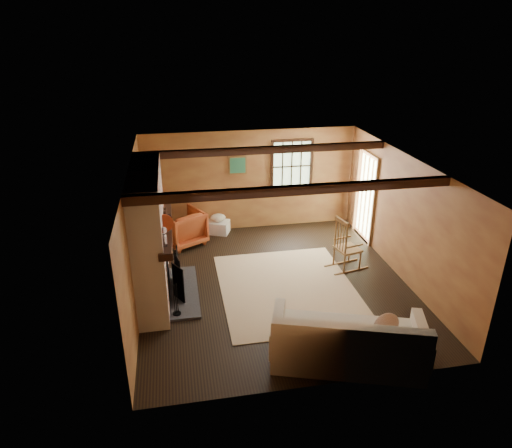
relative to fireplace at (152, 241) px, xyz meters
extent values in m
plane|color=black|center=(2.23, 0.00, -1.10)|extent=(5.50, 5.50, 0.00)
cube|color=#AA723C|center=(2.23, 2.75, 0.10)|extent=(5.00, 0.02, 2.40)
cube|color=#AA723C|center=(2.23, -2.75, 0.10)|extent=(5.00, 0.02, 2.40)
cube|color=#AA723C|center=(-0.27, 0.00, 0.10)|extent=(0.02, 5.50, 2.40)
cube|color=#AA723C|center=(4.73, 0.00, 0.10)|extent=(0.02, 5.50, 2.40)
cube|color=white|center=(2.23, 0.00, 1.30)|extent=(5.00, 5.50, 0.02)
cube|color=black|center=(2.23, -1.20, 1.23)|extent=(5.00, 0.12, 0.14)
cube|color=black|center=(2.23, 1.20, 1.23)|extent=(5.00, 0.12, 0.14)
cube|color=black|center=(3.23, 2.72, 0.40)|extent=(1.02, 0.06, 1.32)
cube|color=beige|center=(3.23, 2.75, 0.40)|extent=(0.90, 0.01, 1.20)
cube|color=black|center=(3.23, 2.73, 0.40)|extent=(0.90, 0.03, 0.02)
cube|color=brown|center=(4.70, 1.70, -0.10)|extent=(0.06, 1.00, 2.06)
cube|color=beige|center=(4.73, 1.70, -0.10)|extent=(0.01, 0.80, 1.85)
cube|color=brown|center=(1.93, 2.72, 0.50)|extent=(0.42, 0.03, 0.42)
cube|color=#236A58|center=(1.93, 2.71, 0.50)|extent=(0.36, 0.01, 0.36)
cube|color=brown|center=(-0.02, 0.00, 0.10)|extent=(0.50, 2.20, 2.40)
cube|color=black|center=(0.05, 0.00, -0.65)|extent=(0.38, 1.00, 0.85)
cube|color=#3D3D42|center=(0.48, 0.00, -1.08)|extent=(0.55, 1.80, 0.05)
cube|color=black|center=(0.26, 0.00, 0.25)|extent=(0.22, 2.30, 0.12)
cube|color=black|center=(0.41, -0.29, -0.72)|extent=(0.19, 0.30, 0.67)
cube|color=black|center=(0.41, 0.06, -0.72)|extent=(0.10, 0.33, 0.67)
cube|color=black|center=(0.41, 0.41, -0.72)|extent=(0.05, 0.34, 0.67)
cylinder|color=black|center=(0.35, -0.74, -1.04)|extent=(0.14, 0.14, 0.02)
cylinder|color=black|center=(0.32, -0.77, -0.76)|extent=(0.01, 0.01, 0.59)
cylinder|color=black|center=(0.35, -0.74, -0.76)|extent=(0.01, 0.01, 0.59)
cylinder|color=black|center=(0.37, -0.71, -0.76)|extent=(0.01, 0.01, 0.59)
cylinder|color=white|center=(0.25, -0.85, 0.41)|extent=(0.09, 0.09, 0.21)
sphere|color=white|center=(0.25, -0.85, 0.57)|extent=(0.11, 0.11, 0.11)
cylinder|color=#A22F12|center=(0.25, -0.33, 0.47)|extent=(0.32, 0.11, 0.32)
cube|color=black|center=(0.25, 0.04, 0.37)|extent=(0.27, 0.21, 0.13)
cylinder|color=black|center=(0.25, 0.41, 0.35)|extent=(0.08, 0.08, 0.10)
cylinder|color=black|center=(0.25, 0.64, 0.35)|extent=(0.07, 0.07, 0.08)
cube|color=#D3B68D|center=(2.43, -0.20, -1.10)|extent=(2.50, 3.00, 0.01)
cube|color=#A2794F|center=(3.82, 0.37, -0.68)|extent=(0.53, 0.54, 0.05)
cube|color=brown|center=(3.63, 0.33, -0.04)|extent=(0.15, 0.44, 0.08)
cylinder|color=brown|center=(4.05, 0.23, -0.89)|extent=(0.03, 0.03, 0.42)
cylinder|color=brown|center=(3.96, 0.60, -0.89)|extent=(0.03, 0.03, 0.42)
cylinder|color=brown|center=(3.68, 0.14, -0.89)|extent=(0.03, 0.03, 0.42)
cylinder|color=brown|center=(3.59, 0.51, -0.89)|extent=(0.03, 0.03, 0.42)
cylinder|color=brown|center=(3.68, 0.14, -0.35)|extent=(0.03, 0.03, 0.71)
cylinder|color=brown|center=(3.59, 0.51, -0.35)|extent=(0.03, 0.03, 0.71)
cylinder|color=brown|center=(3.65, 0.23, -0.36)|extent=(0.02, 0.02, 0.59)
cylinder|color=brown|center=(3.63, 0.33, -0.36)|extent=(0.02, 0.02, 0.59)
cylinder|color=brown|center=(3.61, 0.42, -0.36)|extent=(0.02, 0.02, 0.59)
cube|color=brown|center=(3.86, 0.17, -0.52)|extent=(0.40, 0.13, 0.03)
cube|color=brown|center=(3.77, 0.57, -0.52)|extent=(0.40, 0.13, 0.03)
cube|color=brown|center=(3.86, 0.18, -1.09)|extent=(0.79, 0.22, 0.03)
cube|color=brown|center=(3.77, 0.55, -1.09)|extent=(0.79, 0.22, 0.03)
cube|color=silver|center=(2.80, -2.30, -0.87)|extent=(2.36, 1.60, 0.48)
cube|color=silver|center=(2.67, -2.69, -0.51)|extent=(2.11, 0.83, 0.60)
cube|color=silver|center=(1.82, -1.98, -0.65)|extent=(0.45, 0.98, 0.43)
cube|color=silver|center=(3.78, -2.62, -0.65)|extent=(0.45, 0.98, 0.43)
ellipsoid|color=silver|center=(3.35, -2.37, -0.51)|extent=(0.41, 0.25, 0.39)
cylinder|color=brown|center=(0.21, 2.43, -1.05)|extent=(0.36, 0.11, 0.11)
cylinder|color=brown|center=(0.33, 2.43, -1.05)|extent=(0.36, 0.11, 0.11)
cylinder|color=brown|center=(0.44, 2.43, -1.05)|extent=(0.36, 0.11, 0.11)
cylinder|color=brown|center=(0.21, 2.43, -0.94)|extent=(0.36, 0.11, 0.11)
cylinder|color=brown|center=(0.33, 2.43, -0.94)|extent=(0.36, 0.11, 0.11)
cylinder|color=brown|center=(0.44, 2.43, -0.94)|extent=(0.36, 0.11, 0.11)
cube|color=white|center=(1.41, 2.55, -0.95)|extent=(0.61, 0.54, 0.30)
ellipsoid|color=silver|center=(1.41, 2.55, -0.71)|extent=(0.42, 0.36, 0.18)
imported|color=#BF6026|center=(0.57, 2.11, -0.71)|extent=(1.15, 1.16, 0.79)
camera|label=1|loc=(0.49, -7.40, 3.48)|focal=32.00mm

